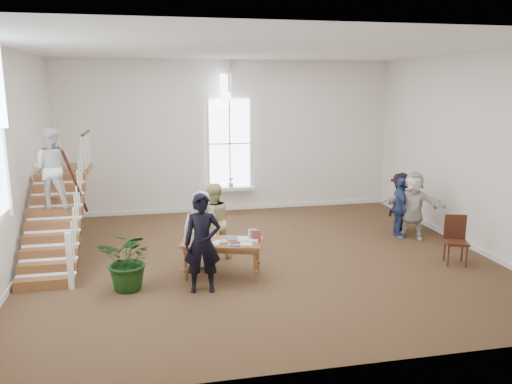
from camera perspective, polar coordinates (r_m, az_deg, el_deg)
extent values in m
plane|color=#47331C|center=(11.19, 0.56, -7.55)|extent=(10.00, 10.00, 0.00)
plane|color=silver|center=(15.04, -3.07, 6.32)|extent=(10.00, 0.00, 10.00)
plane|color=silver|center=(6.39, 9.16, -1.78)|extent=(10.00, 0.00, 10.00)
plane|color=silver|center=(10.77, -26.44, 2.75)|extent=(0.00, 9.00, 9.00)
plane|color=silver|center=(12.67, 23.33, 4.26)|extent=(0.00, 9.00, 9.00)
plane|color=white|center=(10.56, 0.61, 16.10)|extent=(10.00, 10.00, 0.00)
cube|color=white|center=(15.10, -2.90, 0.39)|extent=(1.45, 0.28, 0.10)
plane|color=white|center=(15.00, -3.03, 5.54)|extent=(2.60, 0.00, 2.60)
plane|color=white|center=(14.90, -3.10, 11.66)|extent=(0.60, 0.60, 0.85)
cube|color=white|center=(15.39, -2.96, -1.83)|extent=(10.00, 0.04, 0.12)
imported|color=pink|center=(15.03, -2.89, 1.12)|extent=(0.17, 0.17, 0.30)
cube|color=brown|center=(10.40, -22.91, -9.54)|extent=(1.10, 0.30, 0.20)
cube|color=brown|center=(10.60, -22.69, -7.94)|extent=(1.10, 0.30, 0.20)
cube|color=brown|center=(10.82, -22.48, -6.41)|extent=(1.10, 0.30, 0.20)
cube|color=brown|center=(11.04, -22.29, -4.94)|extent=(1.10, 0.30, 0.20)
cube|color=brown|center=(11.27, -22.10, -3.52)|extent=(1.10, 0.30, 0.20)
cube|color=brown|center=(11.51, -21.92, -2.17)|extent=(1.10, 0.30, 0.20)
cube|color=brown|center=(11.75, -21.75, -0.87)|extent=(1.10, 0.30, 0.20)
cube|color=brown|center=(12.00, -21.58, 0.38)|extent=(1.10, 0.30, 0.20)
cube|color=brown|center=(12.26, -21.42, 1.57)|extent=(1.10, 0.30, 0.20)
cube|color=brown|center=(13.13, -20.80, 2.45)|extent=(1.10, 1.20, 0.12)
cube|color=white|center=(10.02, -20.51, -7.41)|extent=(0.10, 0.10, 1.10)
cylinder|color=#33170E|center=(11.00, -19.89, 0.83)|extent=(0.07, 2.74, 1.86)
imported|color=silver|center=(11.33, -22.30, 2.56)|extent=(0.94, 0.79, 1.72)
cube|color=brown|center=(9.97, -3.89, -5.75)|extent=(1.73, 1.21, 0.05)
cube|color=brown|center=(9.99, -3.88, -6.16)|extent=(1.58, 1.06, 0.10)
cylinder|color=brown|center=(9.95, -8.07, -8.17)|extent=(0.07, 0.07, 0.69)
cylinder|color=brown|center=(9.73, -0.09, -8.50)|extent=(0.07, 0.07, 0.69)
cylinder|color=brown|center=(10.48, -7.34, -7.07)|extent=(0.07, 0.07, 0.69)
cylinder|color=brown|center=(10.28, 0.21, -7.35)|extent=(0.07, 0.07, 0.69)
cube|color=silver|center=(9.80, -4.48, -5.83)|extent=(0.30, 0.32, 0.03)
cube|color=beige|center=(9.91, -1.12, -5.60)|extent=(0.24, 0.21, 0.03)
cube|color=tan|center=(9.83, -3.71, -5.70)|extent=(0.18, 0.21, 0.05)
cube|color=silver|center=(10.06, -1.40, -5.34)|extent=(0.27, 0.26, 0.02)
cube|color=#4C5972|center=(9.72, -2.26, -5.99)|extent=(0.30, 0.32, 0.02)
cube|color=maroon|center=(9.85, -2.42, -5.68)|extent=(0.23, 0.22, 0.04)
cube|color=white|center=(9.87, -1.58, -5.60)|extent=(0.22, 0.25, 0.05)
cube|color=#BFB299|center=(9.78, -2.76, -5.89)|extent=(0.19, 0.31, 0.02)
cube|color=silver|center=(9.82, -6.35, -5.84)|extent=(0.22, 0.27, 0.03)
cube|color=beige|center=(9.65, -1.12, -6.05)|extent=(0.26, 0.25, 0.04)
cube|color=tan|center=(9.99, -6.54, -5.51)|extent=(0.26, 0.23, 0.03)
cube|color=silver|center=(10.25, -5.28, -5.02)|extent=(0.29, 0.30, 0.03)
cube|color=#4C5972|center=(9.96, -2.88, -5.44)|extent=(0.26, 0.29, 0.05)
cube|color=maroon|center=(9.95, -6.27, -5.53)|extent=(0.26, 0.26, 0.05)
cube|color=white|center=(9.98, -0.98, -5.47)|extent=(0.28, 0.30, 0.03)
cube|color=#BFB299|center=(10.00, -2.66, -5.46)|extent=(0.19, 0.23, 0.02)
cube|color=silver|center=(9.85, -0.42, -5.62)|extent=(0.26, 0.23, 0.06)
imported|color=black|center=(9.24, -6.13, -5.84)|extent=(0.73, 0.53, 1.86)
imported|color=silver|center=(10.47, -6.25, -4.31)|extent=(0.87, 0.64, 1.64)
imported|color=#CDC580|center=(10.97, -4.94, -3.35)|extent=(0.95, 0.82, 1.70)
imported|color=navy|center=(13.02, 16.10, -1.71)|extent=(0.51, 0.94, 1.52)
imported|color=black|center=(13.52, 16.15, -1.14)|extent=(1.15, 1.07, 1.55)
imported|color=beige|center=(12.95, 17.49, -1.46)|extent=(1.58, 1.32, 1.70)
imported|color=#143510|center=(9.66, -14.25, -7.52)|extent=(1.32, 1.24, 1.17)
cube|color=#33170E|center=(11.49, 21.92, -5.37)|extent=(0.58, 0.58, 0.05)
cube|color=#33170E|center=(11.60, 21.80, -3.69)|extent=(0.44, 0.19, 0.54)
cylinder|color=#33170E|center=(11.35, 21.13, -6.84)|extent=(0.04, 0.04, 0.48)
cylinder|color=#33170E|center=(11.44, 22.93, -6.84)|extent=(0.04, 0.04, 0.48)
cylinder|color=#33170E|center=(11.69, 20.73, -6.26)|extent=(0.04, 0.04, 0.48)
cylinder|color=#33170E|center=(11.78, 22.49, -6.27)|extent=(0.04, 0.04, 0.48)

